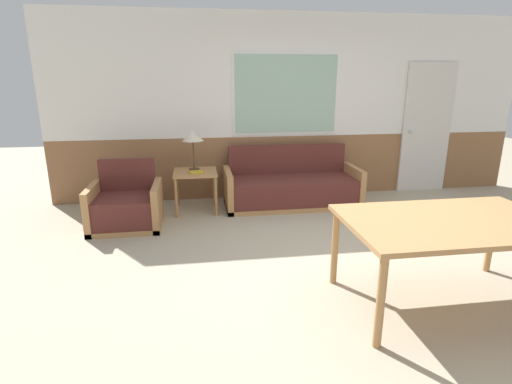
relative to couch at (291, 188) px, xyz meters
The scene contains 9 objects.
ground_plane 2.13m from the couch, 86.22° to the right, with size 16.00×16.00×0.00m, color #B2A58C.
wall_back 1.23m from the couch, 75.64° to the left, with size 7.20×0.09×2.70m.
couch is the anchor object (origin of this frame).
armchair 2.30m from the couch, 166.03° to the right, with size 0.85×0.73×0.80m.
side_table 1.39m from the couch, behind, with size 0.58×0.58×0.56m.
table_lamp 1.58m from the couch, behind, with size 0.29×0.29×0.55m.
book_stack 1.40m from the couch, behind, with size 0.19×0.16×0.02m.
dining_table 2.86m from the couch, 77.51° to the right, with size 1.66×1.03×0.73m.
entry_door 2.46m from the couch, 11.42° to the left, with size 0.81×0.09×2.02m.
Camera 1 is at (-1.48, -3.33, 1.81)m, focal length 28.00 mm.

